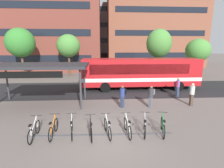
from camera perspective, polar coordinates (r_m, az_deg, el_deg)
ground at (r=9.02m, az=-1.09°, el=-16.75°), size 200.00×200.00×0.00m
bus_lane_asphalt at (r=17.93m, az=-2.29°, el=-1.74°), size 80.00×7.20×0.01m
city_bus at (r=18.04m, az=9.70°, el=3.92°), size 12.04×2.66×3.20m
bike_rack at (r=8.95m, az=-4.22°, el=-16.36°), size 7.41×0.17×0.70m
parked_bicycle_white_0 at (r=9.37m, az=-24.78°, el=-14.19°), size 0.52×1.72×0.99m
parked_bicycle_orange_1 at (r=9.23m, az=-19.18°, el=-14.09°), size 0.52×1.72×0.99m
parked_bicycle_silver_2 at (r=9.05m, az=-13.37°, el=-14.29°), size 0.52×1.71×0.99m
parked_bicycle_black_3 at (r=8.74m, az=-7.11°, el=-15.03°), size 0.52×1.72×0.99m
parked_bicycle_white_4 at (r=8.82m, az=-1.49°, el=-14.65°), size 0.52×1.71×0.99m
parked_bicycle_white_5 at (r=8.93m, az=5.25°, el=-14.36°), size 0.52×1.72×0.99m
parked_bicycle_silver_6 at (r=9.12m, az=10.98°, el=-13.94°), size 0.57×1.69×0.99m
parked_bicycle_green_7 at (r=9.34m, az=16.76°, el=-13.62°), size 0.60×1.68×0.99m
transit_shelter at (r=13.78m, az=-23.46°, el=5.37°), size 7.20×3.49×3.12m
commuter_grey_pack_0 at (r=12.69m, az=13.06°, el=-3.65°), size 0.58×0.59×1.66m
commuter_maroon_pack_1 at (r=16.12m, az=21.22°, el=-0.64°), size 0.60×0.50×1.70m
commuter_teal_pack_2 at (r=14.15m, az=25.34°, el=-2.65°), size 0.35×0.53×1.74m
commuter_black_pack_3 at (r=12.42m, az=3.60°, el=-3.67°), size 0.58×0.59×1.67m
street_tree_0 at (r=26.40m, az=-14.50°, el=12.35°), size 3.41×3.41×6.20m
street_tree_1 at (r=27.40m, az=-28.51°, el=12.13°), size 3.93×3.93×6.96m
street_tree_2 at (r=24.99m, az=15.53°, el=13.00°), size 3.45×3.45×6.80m
street_tree_3 at (r=27.62m, az=26.98°, el=10.04°), size 3.42×3.42×5.52m
building_left_wing at (r=37.45m, az=-23.95°, el=20.60°), size 23.73×12.36×20.68m
building_right_wing at (r=42.57m, az=13.68°, el=18.22°), size 21.10×11.07×17.80m
building_centre_block at (r=50.03m, az=-6.42°, el=15.90°), size 19.78×12.12×14.89m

